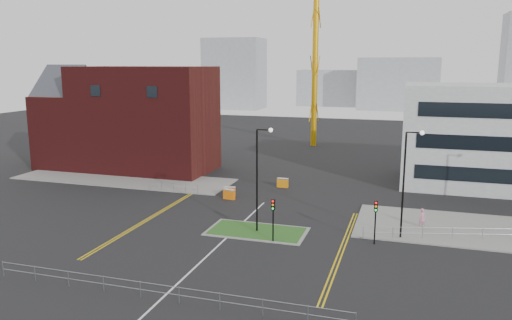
# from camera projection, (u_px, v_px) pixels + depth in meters

# --- Properties ---
(ground) EXTENTS (200.00, 200.00, 0.00)m
(ground) POSITION_uv_depth(u_px,v_px,m) (199.00, 264.00, 36.57)
(ground) COLOR black
(ground) RESTS_ON ground
(pavement_left) EXTENTS (28.00, 8.00, 0.12)m
(pavement_left) POSITION_uv_depth(u_px,v_px,m) (123.00, 179.00, 62.99)
(pavement_left) COLOR slate
(pavement_left) RESTS_ON ground
(pavement_right) EXTENTS (24.00, 10.00, 0.12)m
(pavement_right) POSITION_uv_depth(u_px,v_px,m) (497.00, 232.00, 43.28)
(pavement_right) COLOR slate
(pavement_right) RESTS_ON ground
(island_kerb) EXTENTS (8.60, 4.60, 0.08)m
(island_kerb) POSITION_uv_depth(u_px,v_px,m) (257.00, 231.00, 43.48)
(island_kerb) COLOR slate
(island_kerb) RESTS_ON ground
(grass_island) EXTENTS (8.00, 4.00, 0.12)m
(grass_island) POSITION_uv_depth(u_px,v_px,m) (257.00, 231.00, 43.47)
(grass_island) COLOR #1B4617
(grass_island) RESTS_ON ground
(brick_building) EXTENTS (24.20, 10.07, 14.24)m
(brick_building) POSITION_uv_depth(u_px,v_px,m) (126.00, 120.00, 68.18)
(brick_building) COLOR #4A1213
(brick_building) RESTS_ON ground
(streetlamp_island) EXTENTS (1.46, 0.36, 9.18)m
(streetlamp_island) POSITION_uv_depth(u_px,v_px,m) (259.00, 171.00, 42.38)
(streetlamp_island) COLOR black
(streetlamp_island) RESTS_ON ground
(streetlamp_right_near) EXTENTS (1.46, 0.36, 9.18)m
(streetlamp_right_near) POSITION_uv_depth(u_px,v_px,m) (407.00, 176.00, 40.76)
(streetlamp_right_near) COLOR black
(streetlamp_right_near) RESTS_ON ground
(traffic_light_island) EXTENTS (0.28, 0.33, 3.65)m
(traffic_light_island) POSITION_uv_depth(u_px,v_px,m) (273.00, 212.00, 40.52)
(traffic_light_island) COLOR black
(traffic_light_island) RESTS_ON ground
(traffic_light_right) EXTENTS (0.28, 0.33, 3.65)m
(traffic_light_right) POSITION_uv_depth(u_px,v_px,m) (376.00, 214.00, 40.06)
(traffic_light_right) COLOR black
(traffic_light_right) RESTS_ON ground
(railing_front) EXTENTS (24.05, 0.05, 1.10)m
(railing_front) POSITION_uv_depth(u_px,v_px,m) (159.00, 289.00, 30.79)
(railing_front) COLOR gray
(railing_front) RESTS_ON ground
(railing_left) EXTENTS (6.05, 0.05, 1.10)m
(railing_left) POSITION_uv_depth(u_px,v_px,m) (173.00, 186.00, 56.49)
(railing_left) COLOR gray
(railing_left) RESTS_ON ground
(railing_right) EXTENTS (19.05, 5.05, 1.10)m
(railing_right) POSITION_uv_depth(u_px,v_px,m) (483.00, 231.00, 41.23)
(railing_right) COLOR gray
(railing_right) RESTS_ON ground
(centre_line) EXTENTS (0.15, 30.00, 0.01)m
(centre_line) POSITION_uv_depth(u_px,v_px,m) (209.00, 254.00, 38.44)
(centre_line) COLOR silver
(centre_line) RESTS_ON ground
(yellow_left_a) EXTENTS (0.12, 24.00, 0.01)m
(yellow_left_a) POSITION_uv_depth(u_px,v_px,m) (155.00, 214.00, 48.56)
(yellow_left_a) COLOR gold
(yellow_left_a) RESTS_ON ground
(yellow_left_b) EXTENTS (0.12, 24.00, 0.01)m
(yellow_left_b) POSITION_uv_depth(u_px,v_px,m) (158.00, 214.00, 48.47)
(yellow_left_b) COLOR gold
(yellow_left_b) RESTS_ON ground
(yellow_right_a) EXTENTS (0.12, 20.00, 0.01)m
(yellow_right_a) POSITION_uv_depth(u_px,v_px,m) (340.00, 249.00, 39.43)
(yellow_right_a) COLOR gold
(yellow_right_a) RESTS_ON ground
(yellow_right_b) EXTENTS (0.12, 20.00, 0.01)m
(yellow_right_b) POSITION_uv_depth(u_px,v_px,m) (344.00, 250.00, 39.34)
(yellow_right_b) COLOR gold
(yellow_right_b) RESTS_ON ground
(skyline_a) EXTENTS (18.00, 12.00, 22.00)m
(skyline_a) POSITION_uv_depth(u_px,v_px,m) (235.00, 74.00, 158.56)
(skyline_a) COLOR gray
(skyline_a) RESTS_ON ground
(skyline_b) EXTENTS (24.00, 12.00, 16.00)m
(skyline_b) POSITION_uv_depth(u_px,v_px,m) (398.00, 84.00, 153.96)
(skyline_b) COLOR gray
(skyline_b) RESTS_ON ground
(skyline_d) EXTENTS (30.00, 12.00, 12.00)m
(skyline_d) POSITION_uv_depth(u_px,v_px,m) (343.00, 88.00, 168.95)
(skyline_d) COLOR gray
(skyline_d) RESTS_ON ground
(pedestrian) EXTENTS (0.79, 0.71, 1.80)m
(pedestrian) POSITION_uv_depth(u_px,v_px,m) (422.00, 218.00, 44.28)
(pedestrian) COLOR #C98297
(pedestrian) RESTS_ON ground
(barrier_left) EXTENTS (1.35, 0.77, 1.07)m
(barrier_left) POSITION_uv_depth(u_px,v_px,m) (230.00, 191.00, 54.87)
(barrier_left) COLOR orange
(barrier_left) RESTS_ON ground
(barrier_mid) EXTENTS (1.34, 0.67, 1.08)m
(barrier_mid) POSITION_uv_depth(u_px,v_px,m) (229.00, 194.00, 53.78)
(barrier_mid) COLOR orange
(barrier_mid) RESTS_ON ground
(barrier_right) EXTENTS (1.31, 0.44, 1.10)m
(barrier_right) POSITION_uv_depth(u_px,v_px,m) (283.00, 182.00, 58.87)
(barrier_right) COLOR orange
(barrier_right) RESTS_ON ground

